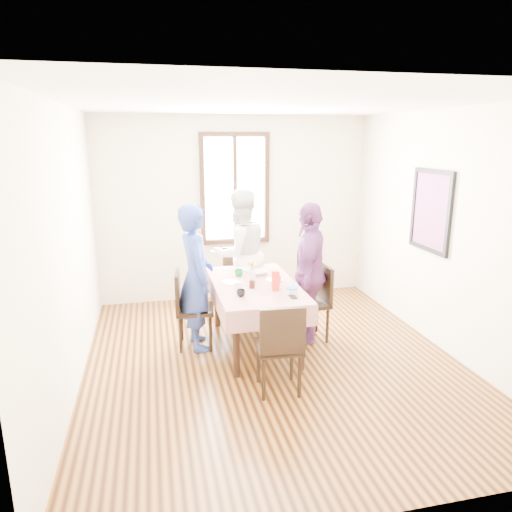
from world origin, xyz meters
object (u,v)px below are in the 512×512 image
at_px(chair_far, 239,283).
at_px(person_far, 239,254).
at_px(person_left, 196,277).
at_px(chair_near, 279,346).
at_px(chair_left, 195,309).
at_px(chair_right, 309,303).
at_px(dining_table, 255,315).
at_px(person_right, 309,273).

distance_m(chair_far, person_far, 0.41).
bearing_deg(person_left, person_far, -43.69).
height_order(chair_near, person_left, person_left).
relative_size(chair_left, person_far, 0.52).
height_order(chair_right, person_far, person_far).
bearing_deg(chair_far, dining_table, 98.07).
relative_size(chair_far, person_left, 0.54).
bearing_deg(chair_left, chair_far, 148.51).
height_order(person_left, person_right, person_left).
bearing_deg(dining_table, chair_far, 90.00).
bearing_deg(chair_far, chair_left, 60.58).
xyz_separation_m(person_left, person_far, (0.66, 0.87, 0.03)).
relative_size(dining_table, person_right, 0.89).
bearing_deg(dining_table, chair_near, -90.00).
height_order(chair_left, person_left, person_left).
distance_m(chair_far, chair_near, 2.05).
xyz_separation_m(chair_near, person_left, (-0.66, 1.17, 0.38)).
bearing_deg(chair_right, chair_left, 84.31).
distance_m(chair_right, person_left, 1.40).
relative_size(chair_left, chair_far, 1.00).
xyz_separation_m(chair_left, chair_right, (1.36, -0.09, 0.00)).
relative_size(person_far, person_right, 1.04).
distance_m(chair_near, person_right, 1.32).
xyz_separation_m(dining_table, chair_left, (-0.68, 0.14, 0.08)).
height_order(chair_left, person_right, person_right).
distance_m(dining_table, person_right, 0.81).
relative_size(dining_table, chair_right, 1.64).
distance_m(chair_near, person_left, 1.39).
xyz_separation_m(chair_right, person_right, (-0.02, 0.00, 0.38)).
distance_m(person_left, person_far, 1.09).
relative_size(dining_table, chair_near, 1.64).
bearing_deg(person_right, chair_near, -8.06).
bearing_deg(person_far, person_right, 104.83).
xyz_separation_m(chair_near, person_far, (0.00, 2.03, 0.41)).
relative_size(chair_left, person_right, 0.54).
bearing_deg(chair_near, person_far, 94.47).
distance_m(dining_table, chair_left, 0.70).
distance_m(chair_far, person_left, 1.17).
bearing_deg(chair_right, chair_near, 145.87).
distance_m(dining_table, chair_right, 0.69).
bearing_deg(chair_near, dining_table, 94.47).
bearing_deg(chair_left, person_far, 147.92).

